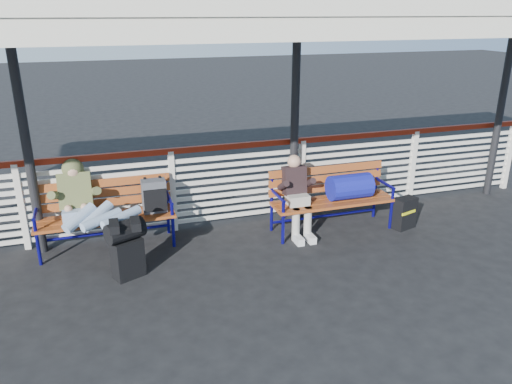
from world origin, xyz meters
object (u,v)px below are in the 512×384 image
object	(u,v)px
companion_person	(297,195)
luggage_stack	(127,247)
bench_left	(120,205)
traveler_man	(92,210)
bench_right	(341,189)
suitcase_side	(405,213)

from	to	relation	value
companion_person	luggage_stack	bearing A→B (deg)	-167.71
bench_left	companion_person	world-z (taller)	companion_person
bench_left	traveler_man	bearing A→B (deg)	-137.11
bench_right	companion_person	bearing A→B (deg)	-179.86
bench_left	bench_right	bearing A→B (deg)	-7.45
companion_person	bench_left	bearing A→B (deg)	170.41
bench_left	luggage_stack	bearing A→B (deg)	-89.56
bench_right	traveler_man	bearing A→B (deg)	178.59
suitcase_side	companion_person	bearing A→B (deg)	151.83
bench_left	traveler_man	world-z (taller)	traveler_man
bench_right	suitcase_side	bearing A→B (deg)	-18.19
bench_right	traveler_man	size ratio (longest dim) A/B	1.21
bench_right	suitcase_side	distance (m)	1.03
companion_person	suitcase_side	size ratio (longest dim) A/B	2.43
luggage_stack	suitcase_side	bearing A→B (deg)	-20.97
bench_left	bench_right	xyz separation A→B (m)	(3.10, -0.40, 0.01)
luggage_stack	traveler_man	xyz separation A→B (m)	(-0.35, 0.61, 0.28)
bench_left	suitcase_side	distance (m)	4.08
companion_person	suitcase_side	world-z (taller)	companion_person
luggage_stack	suitcase_side	xyz separation A→B (m)	(4.00, 0.22, -0.16)
bench_left	suitcase_side	world-z (taller)	bench_left
luggage_stack	bench_right	xyz separation A→B (m)	(3.09, 0.52, 0.21)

